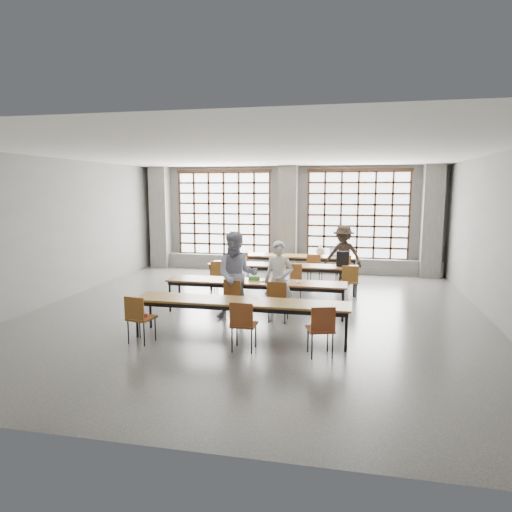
{
  "coord_description": "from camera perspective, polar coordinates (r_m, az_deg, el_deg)",
  "views": [
    {
      "loc": [
        2.08,
        -9.73,
        2.76
      ],
      "look_at": [
        -0.06,
        0.4,
        1.22
      ],
      "focal_mm": 32.0,
      "sensor_mm": 36.0,
      "label": 1
    }
  ],
  "objects": [
    {
      "name": "chair_near_left",
      "position": [
        8.45,
        -14.46,
        -7.1
      ],
      "size": [
        0.49,
        0.49,
        0.88
      ],
      "color": "brown",
      "rests_on": "floor"
    },
    {
      "name": "chair_mid_right",
      "position": [
        11.6,
        11.64,
        -2.8
      ],
      "size": [
        0.45,
        0.45,
        0.88
      ],
      "color": "brown",
      "rests_on": "floor"
    },
    {
      "name": "chair_back_right",
      "position": [
        13.34,
        10.85,
        -1.32
      ],
      "size": [
        0.48,
        0.48,
        0.88
      ],
      "color": "maroon",
      "rests_on": "floor"
    },
    {
      "name": "plastic_bag",
      "position": [
        13.99,
        8.03,
        0.6
      ],
      "size": [
        0.32,
        0.29,
        0.29
      ],
      "primitive_type": "ellipsoid",
      "rotation": [
        0.0,
        0.0,
        -0.36
      ],
      "color": "silver",
      "rests_on": "desk_row_a"
    },
    {
      "name": "window_left",
      "position": [
        15.79,
        -4.03,
        5.29
      ],
      "size": [
        3.32,
        0.12,
        3.0
      ],
      "color": "white",
      "rests_on": "wall_back"
    },
    {
      "name": "column_left",
      "position": [
        16.37,
        -11.84,
        4.72
      ],
      "size": [
        0.6,
        0.55,
        3.5
      ],
      "primitive_type": "cube",
      "color": "#535351",
      "rests_on": "floor"
    },
    {
      "name": "chair_front_right",
      "position": [
        9.46,
        2.73,
        -5.17
      ],
      "size": [
        0.42,
        0.43,
        0.88
      ],
      "color": "brown",
      "rests_on": "floor"
    },
    {
      "name": "laptop_back",
      "position": [
        14.04,
        9.89,
        0.24
      ],
      "size": [
        0.38,
        0.32,
        0.26
      ],
      "color": "#B4B4B9",
      "rests_on": "desk_row_a"
    },
    {
      "name": "red_pouch",
      "position": [
        8.52,
        -14.14,
        -7.21
      ],
      "size": [
        0.21,
        0.12,
        0.06
      ],
      "primitive_type": "cube",
      "rotation": [
        0.0,
        0.0,
        -0.2
      ],
      "color": "red",
      "rests_on": "chair_near_left"
    },
    {
      "name": "wall_left",
      "position": [
        12.08,
        -24.05,
        2.9
      ],
      "size": [
        0.0,
        11.0,
        11.0
      ],
      "primitive_type": "plane",
      "rotation": [
        1.57,
        0.0,
        1.57
      ],
      "color": "#5E5E5B",
      "rests_on": "floor"
    },
    {
      "name": "chair_near_mid",
      "position": [
        7.81,
        -1.65,
        -8.12
      ],
      "size": [
        0.42,
        0.43,
        0.88
      ],
      "color": "brown",
      "rests_on": "floor"
    },
    {
      "name": "column_right",
      "position": [
        15.18,
        21.12,
        4.05
      ],
      "size": [
        0.6,
        0.55,
        3.5
      ],
      "primitive_type": "cube",
      "color": "#535351",
      "rests_on": "floor"
    },
    {
      "name": "wall_front",
      "position": [
        4.83,
        -13.97,
        -3.91
      ],
      "size": [
        10.0,
        0.0,
        10.0
      ],
      "primitive_type": "plane",
      "rotation": [
        -1.57,
        0.0,
        0.0
      ],
      "color": "#5E5E5B",
      "rests_on": "floor"
    },
    {
      "name": "student_male",
      "position": [
        9.52,
        2.87,
        -3.19
      ],
      "size": [
        0.64,
        0.45,
        1.69
      ],
      "primitive_type": "imported",
      "rotation": [
        0.0,
        0.0,
        -0.07
      ],
      "color": "silver",
      "rests_on": "floor"
    },
    {
      "name": "chair_mid_centre",
      "position": [
        11.68,
        4.77,
        -2.57
      ],
      "size": [
        0.46,
        0.47,
        0.88
      ],
      "color": "brown",
      "rests_on": "floor"
    },
    {
      "name": "mouse",
      "position": [
        9.96,
        5.29,
        -3.25
      ],
      "size": [
        0.1,
        0.07,
        0.04
      ],
      "primitive_type": "ellipsoid",
      "rotation": [
        0.0,
        0.0,
        -0.1
      ],
      "color": "white",
      "rests_on": "desk_row_c"
    },
    {
      "name": "column_mid",
      "position": [
        15.13,
        4.01,
        4.58
      ],
      "size": [
        0.6,
        0.55,
        3.5
      ],
      "primitive_type": "cube",
      "color": "#535351",
      "rests_on": "floor"
    },
    {
      "name": "desk_row_c",
      "position": [
        10.15,
        -0.04,
        -3.49
      ],
      "size": [
        4.0,
        0.7,
        0.73
      ],
      "color": "brown",
      "rests_on": "floor"
    },
    {
      "name": "chair_back_mid",
      "position": [
        13.38,
        7.32,
        -1.21
      ],
      "size": [
        0.48,
        0.49,
        0.88
      ],
      "color": "brown",
      "rests_on": "floor"
    },
    {
      "name": "backpack",
      "position": [
        12.2,
        10.76,
        -0.34
      ],
      "size": [
        0.33,
        0.22,
        0.4
      ],
      "primitive_type": "cube",
      "rotation": [
        0.0,
        0.0,
        0.07
      ],
      "color": "black",
      "rests_on": "desk_row_b"
    },
    {
      "name": "paper_sheet_b",
      "position": [
        12.31,
        1.85,
        -1.06
      ],
      "size": [
        0.31,
        0.23,
        0.0
      ],
      "primitive_type": "cube",
      "rotation": [
        0.0,
        0.0,
        0.06
      ],
      "color": "silver",
      "rests_on": "desk_row_b"
    },
    {
      "name": "chair_front_left",
      "position": [
        9.65,
        -2.67,
        -4.9
      ],
      "size": [
        0.5,
        0.51,
        0.88
      ],
      "color": "brown",
      "rests_on": "floor"
    },
    {
      "name": "chair_near_right",
      "position": [
        7.62,
        8.18,
        -8.62
      ],
      "size": [
        0.52,
        0.52,
        0.88
      ],
      "color": "brown",
      "rests_on": "floor"
    },
    {
      "name": "floor",
      "position": [
        10.33,
        -0.14,
        -7.07
      ],
      "size": [
        11.0,
        11.0,
        0.0
      ],
      "primitive_type": "plane",
      "color": "#4B4B49",
      "rests_on": "ground"
    },
    {
      "name": "desk_row_a",
      "position": [
        14.06,
        4.34,
        -0.17
      ],
      "size": [
        4.0,
        0.7,
        0.73
      ],
      "color": "brown",
      "rests_on": "floor"
    },
    {
      "name": "desk_row_b",
      "position": [
        12.33,
        3.26,
        -1.37
      ],
      "size": [
        4.0,
        0.7,
        0.73
      ],
      "color": "brown",
      "rests_on": "floor"
    },
    {
      "name": "wall_back",
      "position": [
        15.41,
        4.16,
        4.65
      ],
      "size": [
        10.0,
        0.0,
        10.0
      ],
      "primitive_type": "plane",
      "rotation": [
        1.57,
        0.0,
        0.0
      ],
      "color": "#5E5E5B",
      "rests_on": "floor"
    },
    {
      "name": "chair_mid_left",
      "position": [
        12.09,
        -4.67,
        -2.2
      ],
      "size": [
        0.47,
        0.47,
        0.88
      ],
      "color": "brown",
      "rests_on": "floor"
    },
    {
      "name": "student_back",
      "position": [
        13.42,
        10.85,
        0.13
      ],
      "size": [
        1.26,
        0.98,
        1.72
      ],
      "primitive_type": "imported",
      "rotation": [
        0.0,
        0.0,
        -0.35
      ],
      "color": "black",
      "rests_on": "floor"
    },
    {
      "name": "student_female",
      "position": [
        9.68,
        -2.4,
        -2.45
      ],
      "size": [
        1.05,
        0.9,
        1.87
      ],
      "primitive_type": "imported",
      "rotation": [
        0.0,
        0.0,
        0.24
      ],
      "color": "navy",
      "rests_on": "floor"
    },
    {
      "name": "desk_row_d",
      "position": [
        8.41,
        -1.97,
        -6.0
      ],
      "size": [
        4.0,
        0.7,
        0.73
      ],
      "color": "brown",
      "rests_on": "floor"
    },
    {
      "name": "window_right",
      "position": [
        15.18,
        12.6,
        4.98
      ],
      "size": [
        3.32,
        0.12,
        3.0
      ],
      "color": "white",
      "rests_on": "wall_back"
    },
    {
      "name": "chair_back_left",
      "position": [
        13.72,
        -1.79,
        -0.9
      ],
      "size": [
        0.46,
        0.47,
        0.88
      ],
      "color": "brown",
      "rests_on": "floor"
    },
    {
      "name": "sill_ledge",
      "position": [
        15.38,
        3.99,
        -0.98
      ],
      "size": [
        9.8,
        0.35,
        0.5
      ],
      "primitive_type": "cube",
      "color": "#535351",
      "rests_on": "floor"
    },
    {
      "name": "paper_sheet_c",
      "position": [
        12.3,
        3.73,
        -1.08
      ],
      "size": [
        0.33,
        0.25,
        0.0
      ],
      "primitive_type": "cube",
      "rotation": [
        0.0,
        0.0,
        -0.15
      ],
      "color": "silver",
      "rests_on": "desk_row_b"
    },
    {
      "name": "ceiling",
      "position": [
        9.98,
        -0.15,
        12.68
      ],
      "size": [
        11.0,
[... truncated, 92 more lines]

